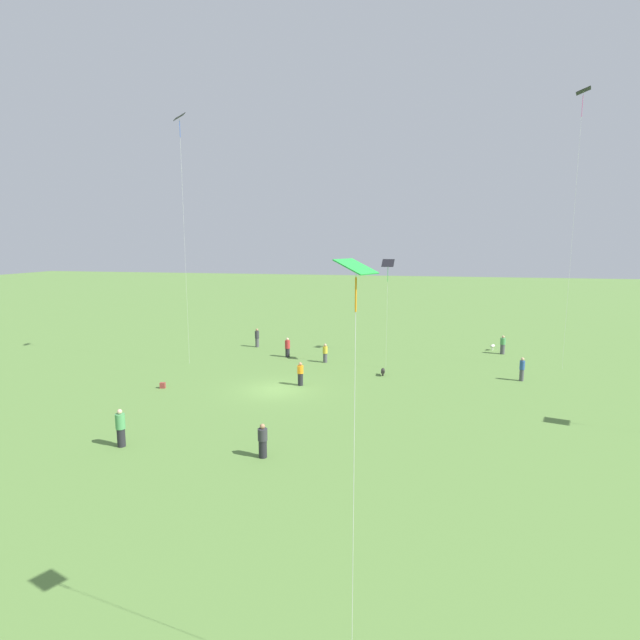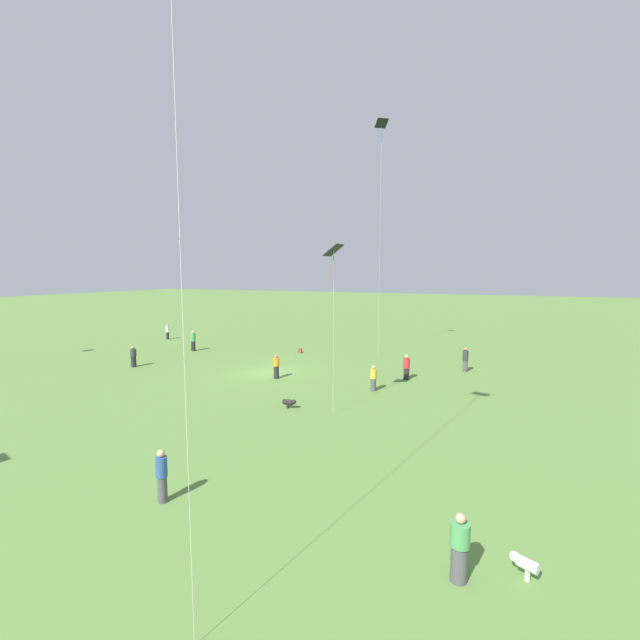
% 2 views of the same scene
% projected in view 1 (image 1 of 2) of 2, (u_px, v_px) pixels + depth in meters
% --- Properties ---
extents(ground_plane, '(240.00, 240.00, 0.00)m').
position_uv_depth(ground_plane, '(276.00, 390.00, 33.81)').
color(ground_plane, '#5B843D').
extents(person_0, '(0.49, 0.49, 1.72)m').
position_uv_depth(person_0, '(522.00, 369.00, 35.84)').
color(person_0, '#4C4C51').
rests_on(person_0, ground_plane).
extents(person_1, '(0.55, 0.55, 1.68)m').
position_uv_depth(person_1, '(503.00, 345.00, 44.51)').
color(person_1, '#4C4C51').
rests_on(person_1, ground_plane).
extents(person_3, '(0.44, 0.44, 1.79)m').
position_uv_depth(person_3, '(257.00, 338.00, 47.49)').
color(person_3, '#4C4C51').
rests_on(person_3, ground_plane).
extents(person_4, '(0.62, 0.62, 1.62)m').
position_uv_depth(person_4, '(263.00, 441.00, 23.05)').
color(person_4, '#232328').
rests_on(person_4, ground_plane).
extents(person_5, '(0.54, 0.54, 1.89)m').
position_uv_depth(person_5, '(121.00, 428.00, 24.26)').
color(person_5, '#232328').
rests_on(person_5, ground_plane).
extents(person_6, '(0.61, 0.61, 1.71)m').
position_uv_depth(person_6, '(287.00, 348.00, 43.32)').
color(person_6, '#232328').
rests_on(person_6, ground_plane).
extents(person_7, '(0.55, 0.55, 1.66)m').
position_uv_depth(person_7, '(300.00, 374.00, 34.71)').
color(person_7, '#232328').
rests_on(person_7, ground_plane).
extents(person_8, '(0.43, 0.43, 1.59)m').
position_uv_depth(person_8, '(325.00, 353.00, 41.38)').
color(person_8, '#4C4C51').
rests_on(person_8, ground_plane).
extents(kite_0, '(0.88, 0.86, 9.56)m').
position_uv_depth(kite_0, '(356.00, 293.00, 9.60)').
color(kite_0, green).
rests_on(kite_0, ground_plane).
extents(kite_1, '(1.25, 1.23, 19.67)m').
position_uv_depth(kite_1, '(180.00, 131.00, 38.27)').
color(kite_1, black).
rests_on(kite_1, ground_plane).
extents(kite_2, '(1.23, 1.20, 20.97)m').
position_uv_depth(kite_2, '(582.00, 107.00, 36.42)').
color(kite_2, black).
rests_on(kite_2, ground_plane).
extents(kite_3, '(0.81, 0.97, 8.60)m').
position_uv_depth(kite_3, '(388.00, 266.00, 38.59)').
color(kite_3, black).
rests_on(kite_3, ground_plane).
extents(dog_0, '(0.67, 0.47, 0.55)m').
position_uv_depth(dog_0, '(492.00, 346.00, 46.08)').
color(dog_0, silver).
rests_on(dog_0, ground_plane).
extents(dog_1, '(0.74, 0.32, 0.51)m').
position_uv_depth(dog_1, '(383.00, 371.00, 37.36)').
color(dog_1, black).
rests_on(dog_1, ground_plane).
extents(picnic_bag_0, '(0.32, 0.40, 0.38)m').
position_uv_depth(picnic_bag_0, '(163.00, 385.00, 34.14)').
color(picnic_bag_0, '#933833').
rests_on(picnic_bag_0, ground_plane).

